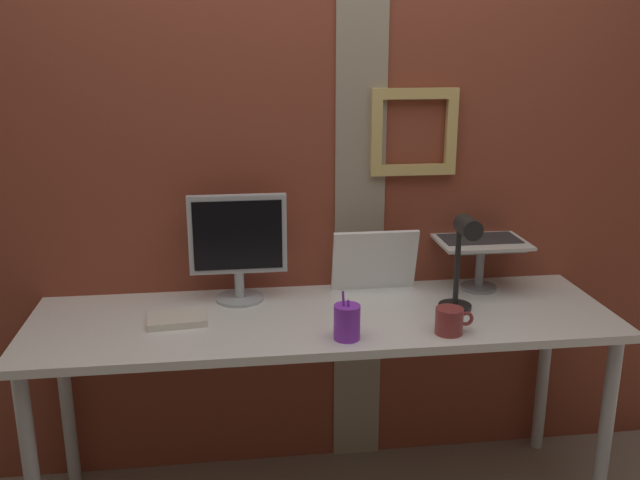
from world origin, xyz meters
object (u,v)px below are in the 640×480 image
(monitor, at_px, (238,241))
(desk_lamp, at_px, (463,253))
(pen_cup, at_px, (347,322))
(coffee_mug, at_px, (450,321))
(laptop, at_px, (476,224))
(whiteboard_panel, at_px, (375,261))

(monitor, xyz_separation_m, desk_lamp, (0.78, -0.24, -0.00))
(pen_cup, xyz_separation_m, coffee_mug, (0.35, 0.00, -0.01))
(pen_cup, distance_m, coffee_mug, 0.35)
(laptop, distance_m, whiteboard_panel, 0.43)
(pen_cup, bearing_deg, desk_lamp, 19.96)
(pen_cup, bearing_deg, monitor, 130.33)
(monitor, height_order, pen_cup, monitor)
(laptop, relative_size, desk_lamp, 0.92)
(whiteboard_panel, distance_m, desk_lamp, 0.39)
(coffee_mug, bearing_deg, pen_cup, -179.99)
(desk_lamp, xyz_separation_m, coffee_mug, (-0.09, -0.16, -0.18))
(monitor, distance_m, whiteboard_panel, 0.53)
(desk_lamp, height_order, coffee_mug, desk_lamp)
(whiteboard_panel, bearing_deg, pen_cup, -112.55)
(monitor, xyz_separation_m, whiteboard_panel, (0.52, 0.03, -0.11))
(laptop, distance_m, coffee_mug, 0.57)
(laptop, height_order, desk_lamp, laptop)
(monitor, height_order, coffee_mug, monitor)
(pen_cup, bearing_deg, coffee_mug, 0.01)
(laptop, height_order, coffee_mug, laptop)
(laptop, bearing_deg, coffee_mug, -117.55)
(laptop, xyz_separation_m, coffee_mug, (-0.25, -0.47, -0.20))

